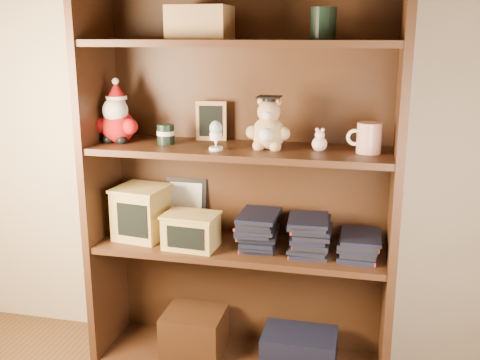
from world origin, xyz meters
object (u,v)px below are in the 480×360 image
(grad_teddy_bear, at_px, (268,128))
(teacher_mug, at_px, (368,138))
(bookcase, at_px, (242,187))
(treats_box, at_px, (142,212))

(grad_teddy_bear, distance_m, teacher_mug, 0.37)
(bookcase, relative_size, teacher_mug, 12.73)
(grad_teddy_bear, bearing_deg, treats_box, 179.43)
(bookcase, bearing_deg, treats_box, -172.89)
(teacher_mug, distance_m, treats_box, 0.96)
(treats_box, bearing_deg, teacher_mug, 0.06)
(bookcase, xyz_separation_m, teacher_mug, (0.48, -0.05, 0.23))
(bookcase, distance_m, teacher_mug, 0.53)
(bookcase, height_order, grad_teddy_bear, bookcase)
(bookcase, relative_size, treats_box, 7.19)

